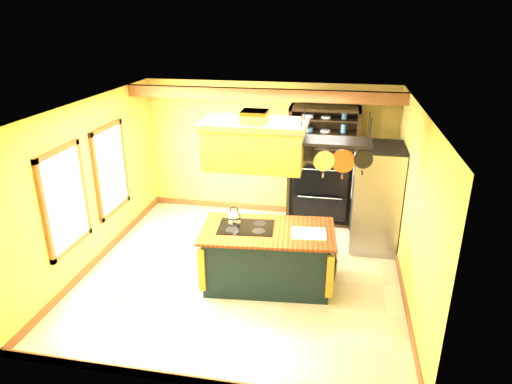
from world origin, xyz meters
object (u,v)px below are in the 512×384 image
(kitchen_island, at_px, (267,256))
(range_hood, at_px, (255,143))
(pot_rack, at_px, (335,148))
(hutch, at_px, (322,178))
(refrigerator, at_px, (375,200))

(kitchen_island, height_order, range_hood, range_hood)
(pot_rack, xyz_separation_m, hutch, (-0.24, 2.51, -1.34))
(range_hood, bearing_deg, pot_rack, 0.14)
(hutch, bearing_deg, pot_rack, -84.64)
(kitchen_island, bearing_deg, hutch, 69.99)
(kitchen_island, xyz_separation_m, pot_rack, (0.91, 0.00, 1.76))
(refrigerator, bearing_deg, kitchen_island, -136.57)
(refrigerator, bearing_deg, hutch, 135.92)
(kitchen_island, bearing_deg, refrigerator, 38.35)
(range_hood, relative_size, hutch, 0.62)
(kitchen_island, xyz_separation_m, hutch, (0.67, 2.51, 0.43))
(kitchen_island, distance_m, hutch, 2.63)
(pot_rack, bearing_deg, hutch, 95.36)
(range_hood, xyz_separation_m, hutch, (0.87, 2.51, -1.35))
(range_hood, distance_m, hutch, 2.98)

